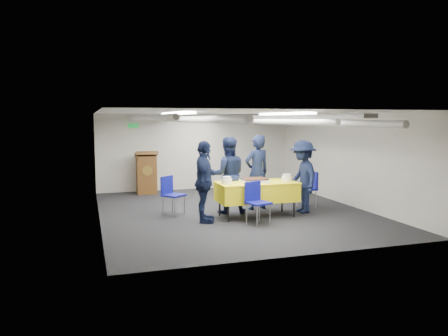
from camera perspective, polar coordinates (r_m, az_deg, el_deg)
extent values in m
plane|color=black|center=(10.27, 1.13, -5.66)|extent=(7.00, 7.00, 0.00)
cube|color=beige|center=(13.44, -3.61, 2.14)|extent=(6.00, 0.02, 2.30)
cube|color=beige|center=(9.57, -16.07, 0.18)|extent=(0.02, 7.00, 2.30)
cube|color=beige|center=(11.40, 15.54, 1.16)|extent=(0.02, 7.00, 2.30)
cube|color=white|center=(10.05, 1.16, 7.22)|extent=(6.00, 7.00, 0.02)
cylinder|color=silver|center=(9.59, -10.31, 6.50)|extent=(0.10, 6.90, 0.10)
cylinder|color=silver|center=(9.79, -3.87, 6.35)|extent=(0.14, 6.90, 0.14)
cylinder|color=silver|center=(10.25, 4.36, 6.13)|extent=(0.10, 6.90, 0.10)
cylinder|color=silver|center=(10.80, 10.80, 5.83)|extent=(0.14, 6.90, 0.14)
cube|color=gray|center=(10.49, 7.43, 6.64)|extent=(0.28, 6.90, 0.08)
cube|color=white|center=(9.71, -6.18, 7.10)|extent=(0.25, 2.60, 0.04)
cube|color=white|center=(10.53, 7.93, 7.02)|extent=(0.25, 2.60, 0.04)
cube|color=#0C591E|center=(13.06, -11.77, 5.41)|extent=(0.30, 0.04, 0.12)
cylinder|color=black|center=(9.19, 0.56, -5.96)|extent=(0.04, 0.04, 0.36)
cylinder|color=black|center=(9.76, 9.13, -5.31)|extent=(0.04, 0.04, 0.36)
cylinder|color=black|center=(9.76, -0.56, -5.22)|extent=(0.04, 0.04, 0.36)
cylinder|color=black|center=(10.30, 7.59, -4.66)|extent=(0.04, 0.04, 0.36)
cube|color=yellow|center=(9.66, 4.30, -3.16)|extent=(1.74, 0.84, 0.39)
cube|color=yellow|center=(9.62, 4.31, -1.93)|extent=(1.76, 0.86, 0.03)
cube|color=white|center=(9.53, 3.96, -1.71)|extent=(0.56, 0.45, 0.07)
cube|color=black|center=(9.52, 3.96, -1.43)|extent=(0.54, 0.42, 0.03)
sphere|color=navy|center=(9.25, 2.99, -1.67)|extent=(0.04, 0.04, 0.04)
sphere|color=navy|center=(9.62, 2.16, -1.35)|extent=(0.04, 0.04, 0.04)
sphere|color=navy|center=(9.29, 3.70, -1.63)|extent=(0.04, 0.04, 0.04)
sphere|color=navy|center=(9.67, 2.84, -1.32)|extent=(0.04, 0.04, 0.04)
sphere|color=navy|center=(9.34, 4.41, -1.60)|extent=(0.04, 0.04, 0.04)
sphere|color=navy|center=(9.71, 3.52, -1.28)|extent=(0.04, 0.04, 0.04)
sphere|color=navy|center=(9.38, 5.11, -1.57)|extent=(0.04, 0.04, 0.04)
sphere|color=navy|center=(9.75, 4.20, -1.25)|extent=(0.04, 0.04, 0.04)
sphere|color=navy|center=(9.43, 5.80, -1.53)|extent=(0.04, 0.04, 0.04)
sphere|color=navy|center=(9.80, 4.87, -1.22)|extent=(0.04, 0.04, 0.04)
sphere|color=navy|center=(9.34, 2.65, -1.59)|extent=(0.04, 0.04, 0.04)
sphere|color=navy|center=(9.53, 5.68, -1.45)|extent=(0.04, 0.04, 0.04)
sphere|color=navy|center=(9.43, 2.44, -1.51)|extent=(0.04, 0.04, 0.04)
sphere|color=navy|center=(9.62, 5.45, -1.37)|extent=(0.04, 0.04, 0.04)
sphere|color=navy|center=(9.52, 2.23, -1.43)|extent=(0.04, 0.04, 0.04)
sphere|color=navy|center=(9.72, 5.22, -1.29)|extent=(0.04, 0.04, 0.04)
cylinder|color=white|center=(9.33, 0.36, -1.75)|extent=(0.23, 0.23, 0.11)
cylinder|color=white|center=(9.32, 0.36, -1.28)|extent=(0.19, 0.19, 0.05)
cylinder|color=white|center=(9.85, 8.21, -1.38)|extent=(0.23, 0.23, 0.11)
cylinder|color=white|center=(9.84, 8.22, -0.93)|extent=(0.19, 0.19, 0.05)
cube|color=brown|center=(12.77, -10.10, -0.87)|extent=(0.55, 0.45, 1.10)
cube|color=brown|center=(12.68, -10.14, 1.80)|extent=(0.62, 0.53, 0.21)
cylinder|color=gold|center=(12.52, -9.98, -0.32)|extent=(0.28, 0.02, 0.28)
cylinder|color=gray|center=(8.75, 4.34, -6.37)|extent=(0.02, 0.02, 0.43)
cylinder|color=gray|center=(8.97, 6.03, -6.07)|extent=(0.02, 0.02, 0.43)
cylinder|color=gray|center=(9.01, 2.97, -5.98)|extent=(0.02, 0.02, 0.43)
cylinder|color=gray|center=(9.22, 4.64, -5.71)|extent=(0.02, 0.02, 0.43)
cube|color=navy|center=(8.94, 4.51, -4.56)|extent=(0.53, 0.53, 0.04)
cube|color=navy|center=(9.04, 3.76, -3.01)|extent=(0.39, 0.16, 0.40)
cylinder|color=gray|center=(10.98, 9.51, -3.82)|extent=(0.02, 0.02, 0.43)
cylinder|color=gray|center=(10.68, 10.27, -4.12)|extent=(0.02, 0.02, 0.43)
cylinder|color=gray|center=(11.12, 11.10, -3.71)|extent=(0.02, 0.02, 0.43)
cylinder|color=gray|center=(10.83, 11.90, -4.01)|extent=(0.02, 0.02, 0.43)
cube|color=navy|center=(10.86, 10.72, -2.69)|extent=(0.44, 0.44, 0.04)
cube|color=navy|center=(10.91, 11.64, -1.50)|extent=(0.06, 0.40, 0.40)
cylinder|color=gray|center=(9.67, -6.43, -5.16)|extent=(0.02, 0.02, 0.43)
cylinder|color=gray|center=(9.93, -5.20, -4.84)|extent=(0.02, 0.02, 0.43)
cylinder|color=gray|center=(9.88, -7.98, -4.93)|extent=(0.02, 0.02, 0.43)
cylinder|color=gray|center=(10.14, -6.74, -4.62)|extent=(0.02, 0.02, 0.43)
cube|color=navy|center=(9.86, -6.60, -3.55)|extent=(0.59, 0.59, 0.04)
cube|color=navy|center=(9.94, -7.48, -2.19)|extent=(0.33, 0.29, 0.40)
imported|color=black|center=(10.40, 4.33, -0.56)|extent=(0.72, 0.55, 1.78)
imported|color=black|center=(9.97, 0.49, -0.93)|extent=(0.95, 0.80, 1.75)
imported|color=black|center=(9.06, -2.62, -1.82)|extent=(0.70, 1.08, 1.70)
imported|color=black|center=(10.18, 10.24, -1.10)|extent=(0.70, 1.12, 1.67)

